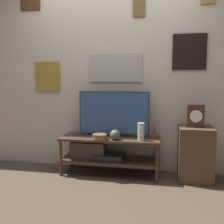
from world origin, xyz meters
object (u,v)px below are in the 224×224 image
Objects in this scene: television at (114,113)px; vase_slim_bronze at (154,131)px; vase_round_glass at (115,135)px; vase_wide_bowl at (100,137)px; mantel_clock at (196,116)px; vase_tall_ceramic at (141,132)px.

vase_slim_bronze is (0.54, -0.03, -0.21)m from television.
vase_round_glass is 0.19m from vase_wide_bowl.
television is 0.58m from vase_slim_bronze.
television reaches higher than mantel_clock.
vase_tall_ceramic is (-0.16, -0.18, 0.02)m from vase_slim_bronze.
vase_slim_bronze reaches higher than vase_round_glass.
vase_tall_ceramic is at bearing 4.15° from vase_round_glass.
vase_wide_bowl is 1.21m from mantel_clock.
vase_round_glass is 1.02m from mantel_clock.
mantel_clock is (1.04, -0.09, 0.00)m from television.
vase_round_glass reaches higher than vase_wide_bowl.
vase_tall_ceramic reaches higher than vase_wide_bowl.
vase_round_glass is at bearing -76.02° from television.
television is at bearing 151.62° from vase_tall_ceramic.
television is at bearing 62.38° from vase_wide_bowl.
television is 0.34m from vase_round_glass.
vase_wide_bowl is at bearing -172.50° from vase_round_glass.
mantel_clock is at bearing -7.51° from vase_slim_bronze.
vase_tall_ceramic is at bearing -131.42° from vase_slim_bronze.
television is 7.39× the size of vase_round_glass.
mantel_clock is at bearing 7.93° from vase_round_glass.
vase_slim_bronze is 0.52m from vase_round_glass.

